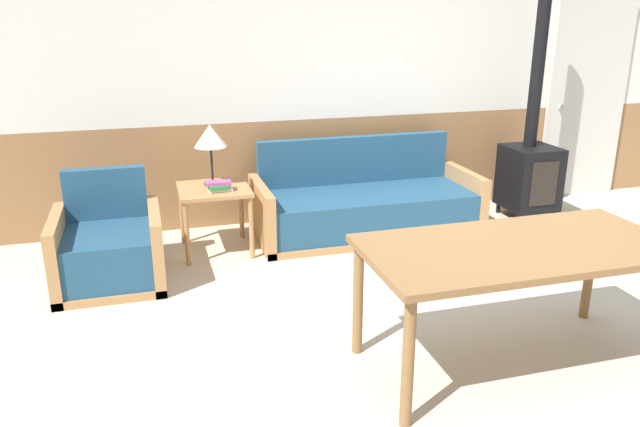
{
  "coord_description": "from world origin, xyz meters",
  "views": [
    {
      "loc": [
        -2.1,
        -2.97,
        1.95
      ],
      "look_at": [
        -0.9,
        1.19,
        0.52
      ],
      "focal_mm": 35.0,
      "sensor_mm": 36.0,
      "label": 1
    }
  ],
  "objects": [
    {
      "name": "ground_plane",
      "position": [
        0.0,
        0.0,
        0.0
      ],
      "size": [
        16.0,
        16.0,
        0.0
      ],
      "primitive_type": "plane",
      "color": "beige"
    },
    {
      "name": "wall_back",
      "position": [
        0.0,
        2.63,
        1.35
      ],
      "size": [
        7.2,
        0.06,
        2.7
      ],
      "color": "#996B42",
      "rests_on": "ground_plane"
    },
    {
      "name": "couch",
      "position": [
        -0.22,
        2.05,
        0.24
      ],
      "size": [
        1.99,
        0.82,
        0.82
      ],
      "color": "#B27F4C",
      "rests_on": "ground_plane"
    },
    {
      "name": "armchair",
      "position": [
        -2.41,
        1.56,
        0.25
      ],
      "size": [
        0.76,
        0.78,
        0.8
      ],
      "rotation": [
        0.0,
        0.0,
        0.26
      ],
      "color": "#B27F4C",
      "rests_on": "ground_plane"
    },
    {
      "name": "side_table",
      "position": [
        -1.57,
        1.98,
        0.47
      ],
      "size": [
        0.57,
        0.57,
        0.55
      ],
      "color": "#B27F4C",
      "rests_on": "ground_plane"
    },
    {
      "name": "table_lamp",
      "position": [
        -1.57,
        2.08,
        0.94
      ],
      "size": [
        0.27,
        0.27,
        0.5
      ],
      "color": "#262628",
      "rests_on": "side_table"
    },
    {
      "name": "book_stack",
      "position": [
        -1.55,
        1.88,
        0.59
      ],
      "size": [
        0.22,
        0.16,
        0.08
      ],
      "color": "white",
      "rests_on": "side_table"
    },
    {
      "name": "dining_table",
      "position": [
        -0.18,
        -0.24,
        0.66
      ],
      "size": [
        1.71,
        0.83,
        0.73
      ],
      "color": "olive",
      "rests_on": "ground_plane"
    },
    {
      "name": "wood_stove",
      "position": [
        1.44,
        2.04,
        0.58
      ],
      "size": [
        0.46,
        0.48,
        2.43
      ],
      "color": "black",
      "rests_on": "ground_plane"
    },
    {
      "name": "entry_door",
      "position": [
        2.41,
        2.57,
        1.01
      ],
      "size": [
        0.93,
        0.09,
        2.02
      ],
      "color": "silver",
      "rests_on": "ground_plane"
    }
  ]
}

